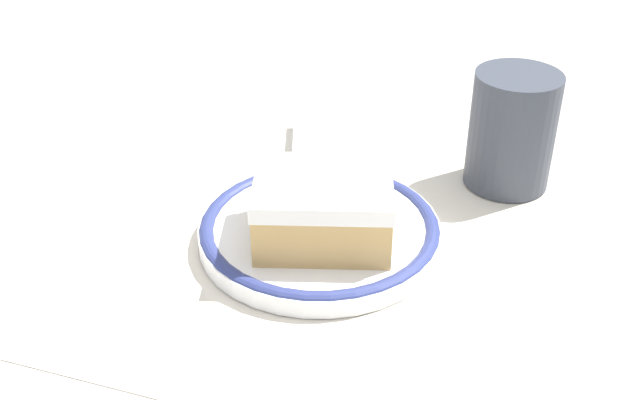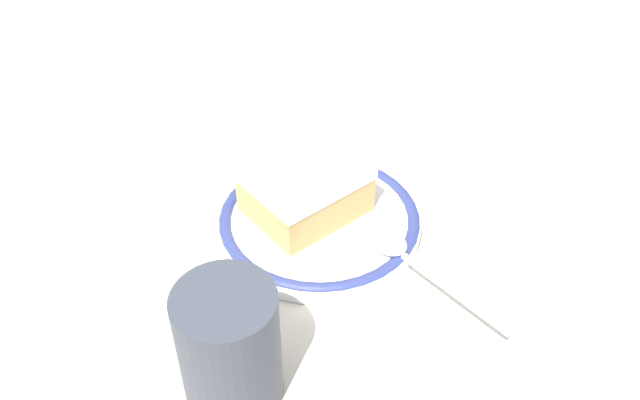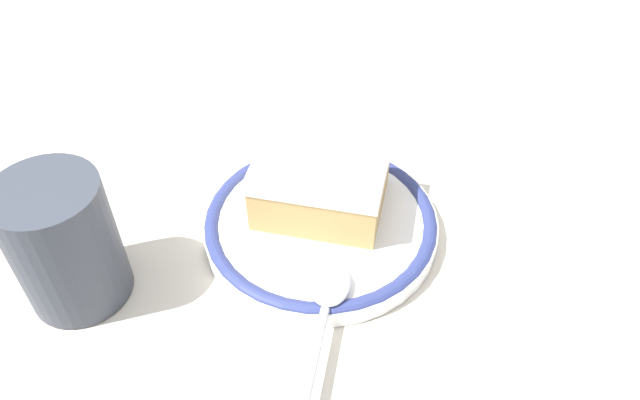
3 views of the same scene
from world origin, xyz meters
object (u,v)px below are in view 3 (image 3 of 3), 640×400
at_px(plate, 320,224).
at_px(cake_slice, 323,182).
at_px(cup, 67,249).
at_px(napkin, 198,134).
at_px(spoon, 325,308).

relative_size(plate, cake_slice, 1.57).
height_order(cup, napkin, cup).
bearing_deg(plate, cake_slice, -69.64).
bearing_deg(plate, napkin, -19.40).
relative_size(cake_slice, spoon, 0.79).
relative_size(spoon, napkin, 1.14).
xyz_separation_m(cake_slice, napkin, (0.15, -0.04, -0.04)).
distance_m(cake_slice, napkin, 0.15).
distance_m(plate, napkin, 0.16).
relative_size(plate, cup, 1.85).
bearing_deg(cup, cake_slice, -129.05).
bearing_deg(napkin, cake_slice, 165.14).
bearing_deg(napkin, cup, 101.01).
relative_size(spoon, cup, 1.48).
bearing_deg(cake_slice, spoon, 118.95).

